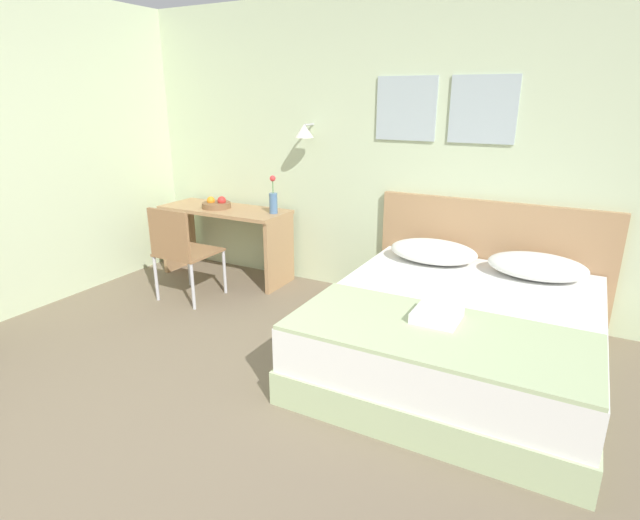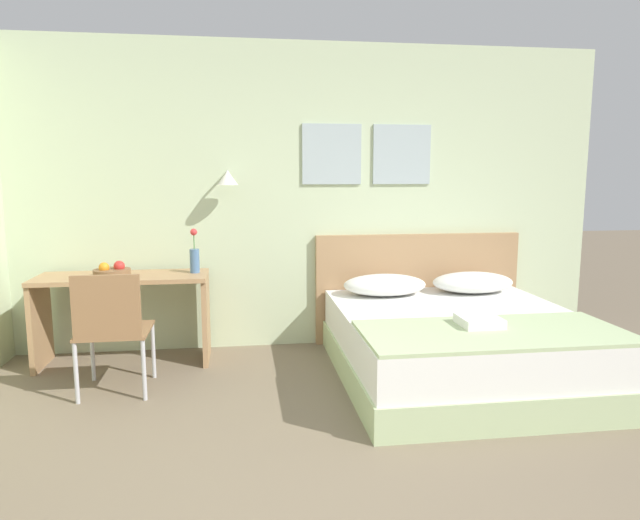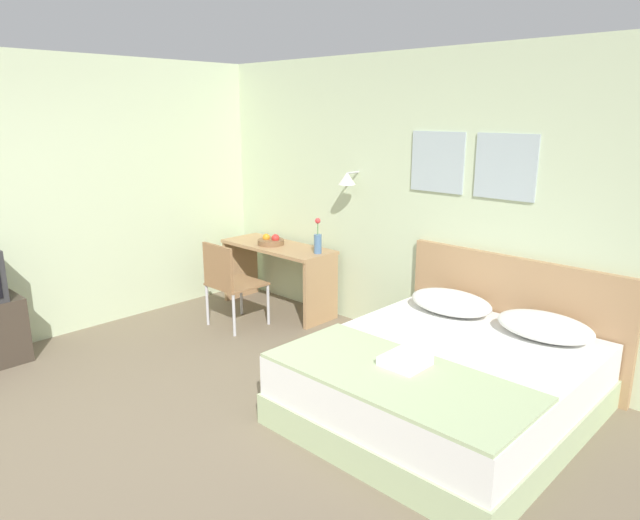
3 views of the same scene
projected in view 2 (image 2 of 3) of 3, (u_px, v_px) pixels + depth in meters
The scene contains 11 objects.
wall_back at pixel (292, 197), 5.01m from camera, with size 5.55×0.31×2.65m.
bed at pixel (459, 346), 4.28m from camera, with size 1.77×1.97×0.50m.
headboard at pixel (418, 288), 5.24m from camera, with size 1.89×0.06×0.99m.
pillow_left at pixel (385, 285), 4.87m from camera, with size 0.71×0.46×0.18m.
pillow_right at pixel (473, 282), 4.98m from camera, with size 0.71×0.46×0.18m.
throw_blanket at pixel (494, 332), 3.68m from camera, with size 1.72×0.79×0.02m.
folded_towel_near_foot at pixel (479, 321), 3.80m from camera, with size 0.27×0.27×0.06m.
desk at pixel (124, 300), 4.59m from camera, with size 1.34×0.51×0.73m.
desk_chair at pixel (111, 324), 3.90m from camera, with size 0.48×0.48×0.88m.
fruit_bowl at pixel (112, 271), 4.51m from camera, with size 0.29×0.29×0.12m.
flower_vase at pixel (195, 257), 4.66m from camera, with size 0.08×0.08×0.36m.
Camera 2 is at (-0.46, -2.15, 1.53)m, focal length 32.00 mm.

